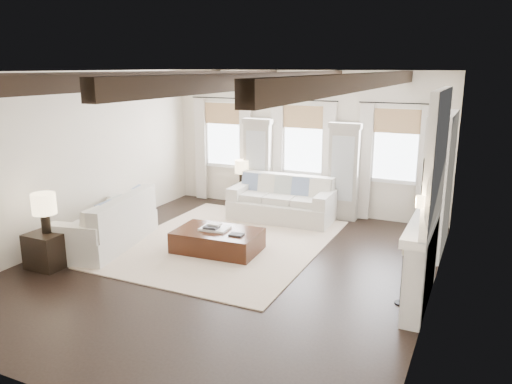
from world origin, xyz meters
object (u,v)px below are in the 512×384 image
at_px(side_table_front, 49,250).
at_px(side_table_back, 242,196).
at_px(ottoman, 218,241).
at_px(sofa_back, 282,202).
at_px(sofa_left, 110,226).

distance_m(side_table_front, side_table_back, 4.78).
bearing_deg(ottoman, side_table_front, -144.49).
bearing_deg(sofa_back, ottoman, -97.75).
relative_size(sofa_left, ottoman, 1.58).
bearing_deg(side_table_back, sofa_back, -20.37).
relative_size(sofa_back, sofa_left, 0.94).
bearing_deg(side_table_front, ottoman, 39.27).
xyz_separation_m(sofa_back, ottoman, (-0.32, -2.33, -0.19)).
xyz_separation_m(side_table_front, side_table_back, (1.32, 4.59, -0.02)).
height_order(sofa_left, side_table_front, sofa_left).
bearing_deg(side_table_back, sofa_left, -107.53).
bearing_deg(side_table_front, sofa_back, 58.53).
xyz_separation_m(sofa_left, side_table_front, (-0.25, -1.22, -0.09)).
height_order(ottoman, side_table_back, side_table_back).
bearing_deg(sofa_back, side_table_front, -121.47).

